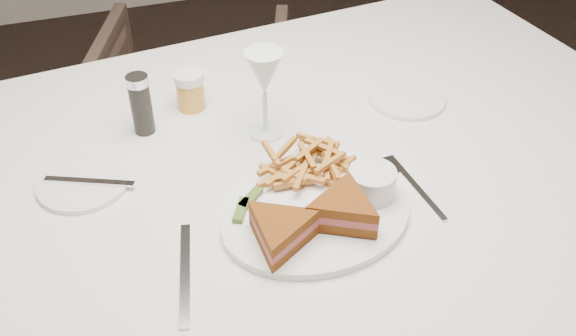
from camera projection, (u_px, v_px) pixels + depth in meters
The scene contains 3 objects.
table at pixel (281, 306), 1.39m from camera, with size 1.62×1.08×0.75m, color silver.
chair_far at pixel (195, 107), 2.11m from camera, with size 0.60×0.56×0.61m, color #46352A.
table_setting at pixel (290, 169), 1.10m from camera, with size 0.82×0.59×0.18m.
Camera 1 is at (-0.38, -0.78, 1.48)m, focal length 40.00 mm.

